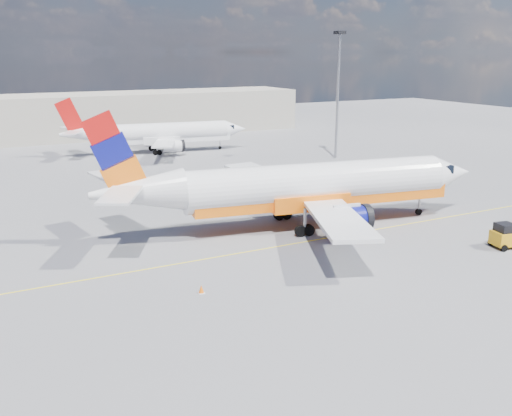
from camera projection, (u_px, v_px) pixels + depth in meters
name	position (u px, v px, depth m)	size (l,w,h in m)	color
ground	(305.00, 256.00, 45.01)	(240.00, 240.00, 0.00)	slate
taxi_line	(286.00, 245.00, 47.58)	(70.00, 0.15, 0.01)	yellow
terminal_main	(122.00, 114.00, 110.46)	(70.00, 14.00, 8.00)	#B2AA99
main_jet	(305.00, 187.00, 51.72)	(37.34, 29.09, 11.28)	white
second_jet	(160.00, 134.00, 90.67)	(30.00, 23.42, 9.07)	white
gse_tug	(509.00, 236.00, 46.81)	(3.17, 2.30, 2.08)	black
traffic_cone	(201.00, 289.00, 38.03)	(0.42, 0.42, 0.59)	white
floodlight_mast	(338.00, 84.00, 83.79)	(1.35, 1.35, 18.51)	#92939A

